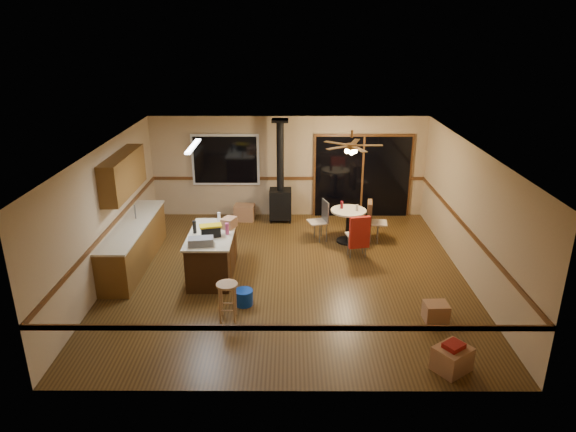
{
  "coord_description": "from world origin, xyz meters",
  "views": [
    {
      "loc": [
        0.03,
        -9.25,
        4.71
      ],
      "look_at": [
        0.0,
        0.3,
        1.15
      ],
      "focal_mm": 32.0,
      "sensor_mm": 36.0,
      "label": 1
    }
  ],
  "objects_px": {
    "toolbox_grey": "(201,241)",
    "chair_left": "(322,216)",
    "box_corner_a": "(452,359)",
    "chair_right": "(371,216)",
    "box_under_window": "(244,212)",
    "kitchen_island": "(212,254)",
    "toolbox_black": "(211,231)",
    "blue_bucket": "(244,297)",
    "bar_stool": "(228,301)",
    "wood_stove": "(280,194)",
    "dining_table": "(348,220)",
    "chair_near": "(359,232)",
    "box_corner_b": "(436,312)"
  },
  "relations": [
    {
      "from": "chair_near",
      "to": "chair_left",
      "type": "bearing_deg",
      "value": 126.08
    },
    {
      "from": "box_corner_a",
      "to": "box_corner_b",
      "type": "bearing_deg",
      "value": 84.68
    },
    {
      "from": "toolbox_black",
      "to": "blue_bucket",
      "type": "relative_size",
      "value": 1.09
    },
    {
      "from": "kitchen_island",
      "to": "toolbox_black",
      "type": "bearing_deg",
      "value": -82.82
    },
    {
      "from": "box_corner_a",
      "to": "chair_right",
      "type": "bearing_deg",
      "value": 95.91
    },
    {
      "from": "toolbox_black",
      "to": "chair_left",
      "type": "distance_m",
      "value": 3.03
    },
    {
      "from": "chair_right",
      "to": "toolbox_grey",
      "type": "bearing_deg",
      "value": -146.25
    },
    {
      "from": "toolbox_black",
      "to": "chair_right",
      "type": "relative_size",
      "value": 0.52
    },
    {
      "from": "toolbox_grey",
      "to": "chair_near",
      "type": "relative_size",
      "value": 0.66
    },
    {
      "from": "bar_stool",
      "to": "box_under_window",
      "type": "bearing_deg",
      "value": 91.36
    },
    {
      "from": "wood_stove",
      "to": "chair_left",
      "type": "height_order",
      "value": "wood_stove"
    },
    {
      "from": "wood_stove",
      "to": "toolbox_black",
      "type": "height_order",
      "value": "wood_stove"
    },
    {
      "from": "wood_stove",
      "to": "blue_bucket",
      "type": "height_order",
      "value": "wood_stove"
    },
    {
      "from": "box_corner_a",
      "to": "box_corner_b",
      "type": "distance_m",
      "value": 1.34
    },
    {
      "from": "chair_near",
      "to": "chair_right",
      "type": "xyz_separation_m",
      "value": [
        0.38,
        0.95,
        0.0
      ]
    },
    {
      "from": "wood_stove",
      "to": "dining_table",
      "type": "distance_m",
      "value": 2.09
    },
    {
      "from": "toolbox_grey",
      "to": "box_under_window",
      "type": "bearing_deg",
      "value": 82.58
    },
    {
      "from": "bar_stool",
      "to": "toolbox_black",
      "type": "bearing_deg",
      "value": 107.44
    },
    {
      "from": "kitchen_island",
      "to": "toolbox_black",
      "type": "height_order",
      "value": "toolbox_black"
    },
    {
      "from": "toolbox_grey",
      "to": "blue_bucket",
      "type": "distance_m",
      "value": 1.31
    },
    {
      "from": "wood_stove",
      "to": "blue_bucket",
      "type": "bearing_deg",
      "value": -97.95
    },
    {
      "from": "kitchen_island",
      "to": "blue_bucket",
      "type": "height_order",
      "value": "kitchen_island"
    },
    {
      "from": "wood_stove",
      "to": "box_under_window",
      "type": "height_order",
      "value": "wood_stove"
    },
    {
      "from": "blue_bucket",
      "to": "toolbox_grey",
      "type": "bearing_deg",
      "value": 143.97
    },
    {
      "from": "blue_bucket",
      "to": "chair_near",
      "type": "distance_m",
      "value": 3.06
    },
    {
      "from": "chair_near",
      "to": "box_corner_b",
      "type": "distance_m",
      "value": 2.73
    },
    {
      "from": "toolbox_grey",
      "to": "box_under_window",
      "type": "height_order",
      "value": "toolbox_grey"
    },
    {
      "from": "chair_left",
      "to": "chair_near",
      "type": "height_order",
      "value": "same"
    },
    {
      "from": "toolbox_black",
      "to": "box_corner_a",
      "type": "bearing_deg",
      "value": -36.55
    },
    {
      "from": "chair_left",
      "to": "chair_right",
      "type": "xyz_separation_m",
      "value": [
        1.12,
        -0.06,
        0.01
      ]
    },
    {
      "from": "kitchen_island",
      "to": "box_under_window",
      "type": "xyz_separation_m",
      "value": [
        0.37,
        3.1,
        -0.25
      ]
    },
    {
      "from": "toolbox_black",
      "to": "box_under_window",
      "type": "bearing_deg",
      "value": 83.8
    },
    {
      "from": "kitchen_island",
      "to": "box_corner_b",
      "type": "xyz_separation_m",
      "value": [
        4.01,
        -1.69,
        -0.29
      ]
    },
    {
      "from": "blue_bucket",
      "to": "dining_table",
      "type": "distance_m",
      "value": 3.6
    },
    {
      "from": "kitchen_island",
      "to": "chair_right",
      "type": "distance_m",
      "value": 3.83
    },
    {
      "from": "chair_left",
      "to": "bar_stool",
      "type": "bearing_deg",
      "value": -117.33
    },
    {
      "from": "wood_stove",
      "to": "chair_left",
      "type": "distance_m",
      "value": 1.57
    },
    {
      "from": "wood_stove",
      "to": "bar_stool",
      "type": "distance_m",
      "value": 4.77
    },
    {
      "from": "toolbox_grey",
      "to": "dining_table",
      "type": "distance_m",
      "value": 3.76
    },
    {
      "from": "box_corner_a",
      "to": "box_corner_b",
      "type": "height_order",
      "value": "box_corner_a"
    },
    {
      "from": "bar_stool",
      "to": "wood_stove",
      "type": "bearing_deg",
      "value": 80.14
    },
    {
      "from": "toolbox_black",
      "to": "chair_left",
      "type": "bearing_deg",
      "value": 41.26
    },
    {
      "from": "toolbox_grey",
      "to": "chair_right",
      "type": "distance_m",
      "value": 4.22
    },
    {
      "from": "blue_bucket",
      "to": "chair_near",
      "type": "relative_size",
      "value": 0.48
    },
    {
      "from": "wood_stove",
      "to": "box_corner_a",
      "type": "bearing_deg",
      "value": -66.93
    },
    {
      "from": "chair_right",
      "to": "blue_bucket",
      "type": "bearing_deg",
      "value": -132.44
    },
    {
      "from": "toolbox_grey",
      "to": "chair_left",
      "type": "bearing_deg",
      "value": 45.16
    },
    {
      "from": "kitchen_island",
      "to": "chair_left",
      "type": "bearing_deg",
      "value": 38.71
    },
    {
      "from": "bar_stool",
      "to": "box_under_window",
      "type": "xyz_separation_m",
      "value": [
        -0.11,
        4.74,
        -0.13
      ]
    },
    {
      "from": "dining_table",
      "to": "chair_near",
      "type": "height_order",
      "value": "chair_near"
    }
  ]
}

